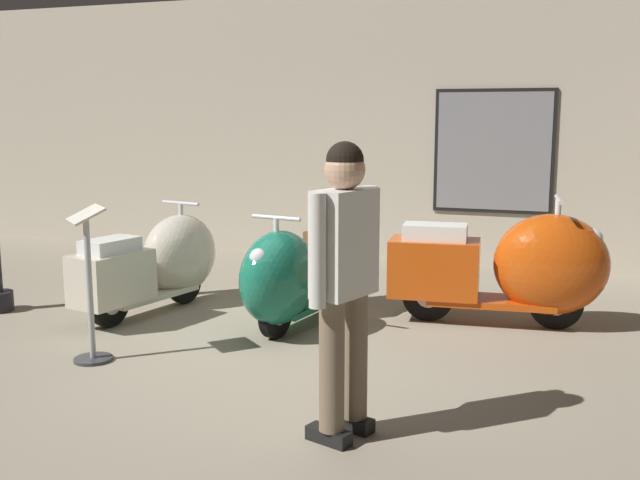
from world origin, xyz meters
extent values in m
plane|color=gray|center=(0.00, 0.00, 0.00)|extent=(60.00, 60.00, 0.00)
cube|color=#BCB29E|center=(0.00, 4.07, 1.63)|extent=(18.00, 0.20, 3.25)
cube|color=black|center=(1.20, 3.95, 1.36)|extent=(1.38, 0.03, 1.44)
cube|color=gray|center=(1.20, 3.94, 1.36)|extent=(1.30, 0.01, 1.36)
cylinder|color=black|center=(-1.33, 1.19, 0.20)|extent=(0.16, 0.40, 0.40)
cylinder|color=silver|center=(-1.33, 1.19, 0.20)|extent=(0.13, 0.19, 0.18)
cylinder|color=black|center=(-1.53, 0.27, 0.20)|extent=(0.16, 0.40, 0.40)
cylinder|color=silver|center=(-1.53, 0.27, 0.20)|extent=(0.13, 0.19, 0.18)
cube|color=beige|center=(-1.43, 0.73, 0.18)|extent=(0.55, 0.99, 0.05)
ellipsoid|color=beige|center=(-1.34, 1.14, 0.48)|extent=(0.68, 0.92, 0.75)
cube|color=beige|center=(-1.52, 0.30, 0.42)|extent=(0.53, 0.74, 0.44)
cube|color=silver|center=(-1.52, 0.30, 0.69)|extent=(0.37, 0.52, 0.12)
sphere|color=silver|center=(-1.28, 1.41, 0.69)|extent=(0.15, 0.15, 0.15)
cylinder|color=silver|center=(-1.33, 1.17, 0.83)|extent=(0.04, 0.04, 0.28)
cylinder|color=silver|center=(-1.33, 1.17, 0.96)|extent=(0.43, 0.12, 0.03)
cylinder|color=black|center=(-0.07, 0.44, 0.20)|extent=(0.15, 0.41, 0.40)
cylinder|color=silver|center=(-0.07, 0.44, 0.20)|extent=(0.13, 0.19, 0.18)
cylinder|color=black|center=(0.09, 1.38, 0.20)|extent=(0.15, 0.41, 0.40)
cylinder|color=silver|center=(0.09, 1.38, 0.20)|extent=(0.13, 0.19, 0.18)
cube|color=#196B51|center=(0.01, 0.91, 0.18)|extent=(0.52, 1.00, 0.05)
ellipsoid|color=#196B51|center=(-0.06, 0.49, 0.49)|extent=(0.66, 0.92, 0.76)
cube|color=#196B51|center=(0.08, 1.34, 0.42)|extent=(0.51, 0.74, 0.44)
cube|color=brown|center=(0.08, 1.34, 0.70)|extent=(0.36, 0.52, 0.12)
sphere|color=silver|center=(-0.11, 0.21, 0.70)|extent=(0.15, 0.15, 0.15)
cylinder|color=silver|center=(-0.07, 0.46, 0.84)|extent=(0.04, 0.04, 0.28)
cylinder|color=silver|center=(-0.07, 0.46, 0.98)|extent=(0.44, 0.11, 0.03)
cylinder|color=black|center=(2.05, 1.47, 0.22)|extent=(0.46, 0.14, 0.45)
cylinder|color=silver|center=(2.05, 1.47, 0.22)|extent=(0.21, 0.13, 0.20)
cylinder|color=black|center=(0.99, 1.36, 0.22)|extent=(0.46, 0.14, 0.45)
cylinder|color=silver|center=(0.99, 1.36, 0.22)|extent=(0.21, 0.13, 0.20)
cube|color=#C6470F|center=(1.52, 1.42, 0.20)|extent=(1.10, 0.51, 0.06)
ellipsoid|color=#C6470F|center=(1.99, 1.47, 0.54)|extent=(1.00, 0.68, 0.85)
cube|color=#C6470F|center=(1.03, 1.37, 0.47)|extent=(0.81, 0.53, 0.49)
cube|color=silver|center=(1.03, 1.37, 0.79)|extent=(0.57, 0.37, 0.13)
sphere|color=silver|center=(2.30, 1.50, 0.78)|extent=(0.17, 0.17, 0.17)
cylinder|color=silver|center=(2.02, 1.47, 0.94)|extent=(0.05, 0.05, 0.31)
cylinder|color=silver|center=(2.02, 1.47, 1.09)|extent=(0.09, 0.49, 0.04)
cube|color=silver|center=(1.96, 1.75, 0.49)|extent=(0.75, 0.09, 0.03)
cube|color=black|center=(1.03, -1.05, 0.04)|extent=(0.28, 0.18, 0.08)
cylinder|color=#72604C|center=(1.05, -1.06, 0.49)|extent=(0.14, 0.14, 0.81)
cube|color=black|center=(0.96, -1.26, 0.04)|extent=(0.28, 0.18, 0.08)
cylinder|color=#72604C|center=(0.98, -1.27, 0.49)|extent=(0.14, 0.14, 0.81)
cube|color=silver|center=(1.02, -1.16, 1.10)|extent=(0.31, 0.42, 0.58)
cylinder|color=silver|center=(1.09, -0.94, 1.09)|extent=(0.09, 0.09, 0.60)
cylinder|color=silver|center=(0.94, -1.38, 1.09)|extent=(0.09, 0.09, 0.60)
sphere|color=tan|center=(1.02, -1.16, 1.49)|extent=(0.22, 0.22, 0.22)
sphere|color=black|center=(1.02, -1.16, 1.54)|extent=(0.20, 0.20, 0.20)
cylinder|color=#333338|center=(-1.11, -0.54, 0.01)|extent=(0.28, 0.28, 0.02)
cylinder|color=#A5A5AD|center=(-1.11, -0.54, 0.54)|extent=(0.04, 0.04, 1.04)
cube|color=silver|center=(-1.11, -0.54, 1.08)|extent=(0.39, 0.38, 0.12)
camera|label=1|loc=(2.20, -4.88, 1.78)|focal=41.55mm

